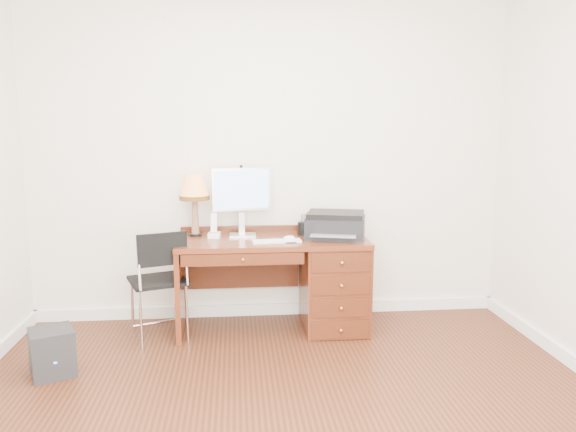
{
  "coord_description": "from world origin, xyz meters",
  "views": [
    {
      "loc": [
        -0.29,
        -2.97,
        1.65
      ],
      "look_at": [
        0.11,
        1.2,
        0.96
      ],
      "focal_mm": 35.0,
      "sensor_mm": 36.0,
      "label": 1
    }
  ],
  "objects": [
    {
      "name": "ground",
      "position": [
        0.0,
        0.0,
        0.0
      ],
      "size": [
        4.0,
        4.0,
        0.0
      ],
      "primitive_type": "plane",
      "color": "#38190C",
      "rests_on": "ground"
    },
    {
      "name": "room_shell",
      "position": [
        0.0,
        0.63,
        0.05
      ],
      "size": [
        4.0,
        4.0,
        4.0
      ],
      "color": "silver",
      "rests_on": "ground"
    },
    {
      "name": "desk",
      "position": [
        0.32,
        1.4,
        0.41
      ],
      "size": [
        1.5,
        0.67,
        0.75
      ],
      "color": "#612814",
      "rests_on": "ground"
    },
    {
      "name": "monitor",
      "position": [
        -0.23,
        1.55,
        1.1
      ],
      "size": [
        0.48,
        0.19,
        0.55
      ],
      "rotation": [
        0.0,
        0.0,
        0.17
      ],
      "color": "silver",
      "rests_on": "desk"
    },
    {
      "name": "keyboard",
      "position": [
        0.02,
        1.26,
        0.76
      ],
      "size": [
        0.38,
        0.13,
        0.01
      ],
      "primitive_type": "cube",
      "rotation": [
        0.0,
        0.0,
        0.07
      ],
      "color": "white",
      "rests_on": "desk"
    },
    {
      "name": "mouse_pad",
      "position": [
        0.13,
        1.3,
        0.76
      ],
      "size": [
        0.2,
        0.2,
        0.04
      ],
      "color": "black",
      "rests_on": "desk"
    },
    {
      "name": "printer",
      "position": [
        0.51,
        1.41,
        0.85
      ],
      "size": [
        0.54,
        0.46,
        0.21
      ],
      "rotation": [
        0.0,
        0.0,
        -0.26
      ],
      "color": "black",
      "rests_on": "desk"
    },
    {
      "name": "leg_lamp",
      "position": [
        -0.62,
        1.57,
        1.12
      ],
      "size": [
        0.24,
        0.24,
        0.5
      ],
      "color": "black",
      "rests_on": "desk"
    },
    {
      "name": "phone",
      "position": [
        -0.46,
        1.47,
        0.81
      ],
      "size": [
        0.1,
        0.1,
        0.2
      ],
      "rotation": [
        0.0,
        0.0,
        -0.11
      ],
      "color": "white",
      "rests_on": "desk"
    },
    {
      "name": "pen_cup",
      "position": [
        0.26,
        1.51,
        0.8
      ],
      "size": [
        0.09,
        0.09,
        0.11
      ],
      "primitive_type": "cylinder",
      "color": "black",
      "rests_on": "desk"
    },
    {
      "name": "chair",
      "position": [
        -0.89,
        1.22,
        0.53
      ],
      "size": [
        0.52,
        0.53,
        0.87
      ],
      "rotation": [
        0.0,
        0.0,
        0.35
      ],
      "color": "black",
      "rests_on": "ground"
    },
    {
      "name": "equipment_box",
      "position": [
        -1.52,
        0.68,
        0.16
      ],
      "size": [
        0.35,
        0.35,
        0.31
      ],
      "primitive_type": "cube",
      "rotation": [
        0.0,
        0.0,
        0.42
      ],
      "color": "black",
      "rests_on": "ground"
    }
  ]
}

